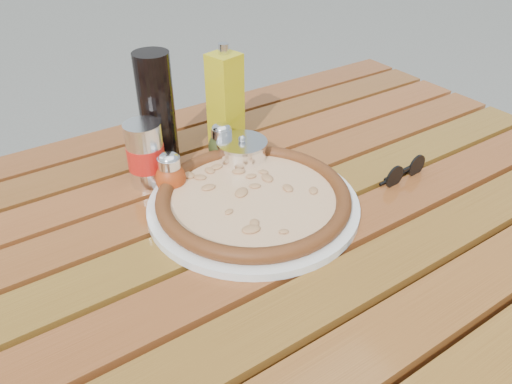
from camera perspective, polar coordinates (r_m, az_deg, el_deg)
table at (r=0.89m, az=0.72°, el=-6.22°), size 1.40×0.90×0.75m
plate at (r=0.85m, az=-0.30°, el=-1.44°), size 0.42×0.42×0.01m
pizza at (r=0.84m, az=-0.30°, el=-0.57°), size 0.44×0.44×0.03m
pepper_shaker at (r=0.89m, az=-9.77°, el=1.99°), size 0.06×0.06×0.08m
oregano_shaker at (r=0.97m, az=-3.92°, el=5.57°), size 0.07×0.07×0.08m
dark_bottle at (r=0.95m, az=-11.24°, el=9.08°), size 0.08×0.08×0.22m
soda_can at (r=0.91m, az=-12.49°, el=4.18°), size 0.08×0.08×0.12m
olive_oil_cruet at (r=1.02m, az=-3.53°, el=10.48°), size 0.07×0.07×0.21m
parmesan_tin at (r=0.95m, az=-1.59°, el=4.30°), size 0.12×0.12×0.07m
sunglasses at (r=0.97m, az=16.60°, el=2.23°), size 0.11×0.03×0.04m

